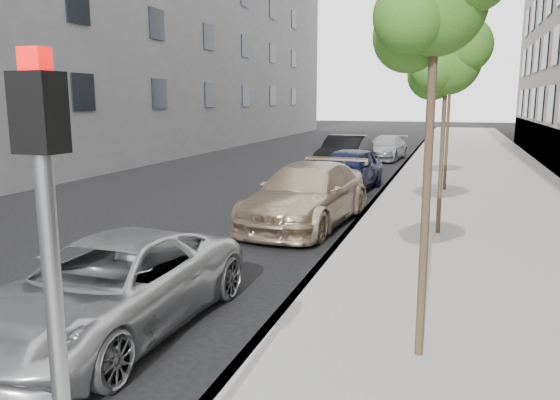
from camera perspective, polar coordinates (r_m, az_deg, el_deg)
The scene contains 12 objects.
ground at distance 6.83m, azimuth -16.16°, elevation -17.88°, with size 160.00×160.00×0.00m, color black.
sidewalk at distance 29.11m, azimuth 19.38°, elevation 3.67°, with size 6.40×72.00×0.14m, color gray.
curb at distance 29.19m, azimuth 13.23°, elevation 4.00°, with size 0.15×72.00×0.14m, color #9E9B93.
tree_near at distance 6.52m, azimuth 16.21°, elevation 18.87°, with size 1.51×1.31×4.81m.
tree_mid at distance 12.97m, azimuth 17.15°, elevation 13.76°, with size 1.82×1.62×4.81m.
tree_far at distance 19.46m, azimuth 17.50°, elevation 12.76°, with size 1.61×1.41×4.81m.
signal_pole at distance 3.26m, azimuth -22.68°, elevation -8.05°, with size 0.25×0.19×3.32m.
minivan at distance 7.97m, azimuth -17.23°, elevation -8.65°, with size 2.17×4.70×1.31m, color #A5A7AA.
suv at distance 14.08m, azimuth 2.81°, elevation 0.55°, with size 2.19×5.40×1.57m, color tan.
sedan_blue at distance 19.44m, azimuth 7.08°, elevation 3.17°, with size 1.81×4.51×1.54m, color black.
sedan_black at distance 25.12m, azimuth 6.80°, elevation 4.87°, with size 1.69×4.84×1.59m, color black.
sedan_rear at distance 30.08m, azimuth 10.98°, elevation 5.35°, with size 1.78×4.38×1.27m, color gray.
Camera 1 is at (3.49, -4.93, 3.19)m, focal length 35.00 mm.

